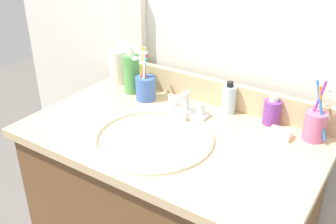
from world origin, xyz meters
TOP-DOWN VIEW (x-y plane):
  - countertop at (0.00, 0.00)m, footprint 0.91×0.54m
  - backsplash at (0.00, 0.26)m, footprint 0.91×0.02m
  - back_wall at (0.00, 0.32)m, footprint 2.01×0.04m
  - hand_towel at (-0.35, 0.28)m, footprint 0.11×0.04m
  - sink_basin at (-0.03, -0.06)m, footprint 0.37×0.37m
  - faucet at (-0.03, 0.14)m, footprint 0.16×0.10m
  - bottle_lotion_white at (-0.39, 0.22)m, footprint 0.06×0.06m
  - bottle_gel_clear at (0.09, 0.22)m, footprint 0.05×0.05m
  - bottle_cream_purple at (0.24, 0.23)m, footprint 0.05×0.05m
  - bottle_toner_green at (-0.29, 0.18)m, footprint 0.06×0.06m
  - cup_pink at (0.37, 0.20)m, footprint 0.08×0.06m
  - cup_blue_plastic at (-0.21, 0.15)m, footprint 0.07×0.07m
  - soap_bar at (0.29, 0.16)m, footprint 0.06×0.04m

SIDE VIEW (x-z plane):
  - back_wall at x=0.00m, z-range 0.00..1.30m
  - sink_basin at x=-0.03m, z-range 0.75..0.87m
  - countertop at x=0.00m, z-range 0.81..0.84m
  - soap_bar at x=0.29m, z-range 0.84..0.86m
  - faucet at x=-0.03m, z-range 0.83..0.91m
  - bottle_cream_purple at x=0.24m, z-range 0.83..0.93m
  - backsplash at x=0.00m, z-range 0.84..0.93m
  - bottle_gel_clear at x=0.09m, z-range 0.83..0.95m
  - cup_pink at x=0.37m, z-range 0.79..0.99m
  - cup_blue_plastic at x=-0.21m, z-range 0.79..0.99m
  - bottle_lotion_white at x=-0.39m, z-range 0.83..0.99m
  - bottle_toner_green at x=-0.29m, z-range 0.83..1.00m
  - hand_towel at x=-0.35m, z-range 0.95..1.17m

